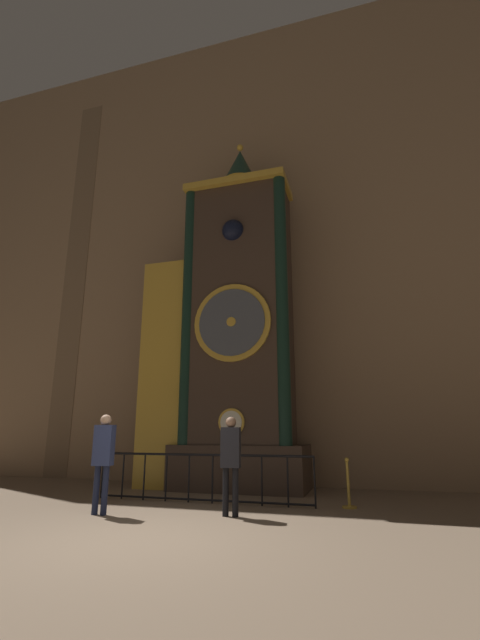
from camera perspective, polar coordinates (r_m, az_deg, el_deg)
ground_plane at (r=6.72m, az=-13.98°, el=-26.59°), size 28.00×28.00×0.00m
cathedral_back_wall at (r=14.20m, az=1.47°, el=11.87°), size 24.00×0.32×15.56m
clock_tower at (r=11.89m, az=-1.95°, el=-1.57°), size 4.45×1.77×10.07m
railing_fence at (r=9.60m, az=-5.27°, el=-19.92°), size 4.81×0.05×0.98m
visitor_near at (r=8.60m, az=-17.75°, el=-16.58°), size 0.37×0.28×1.74m
visitor_far at (r=8.07m, az=-1.25°, el=-17.63°), size 0.37×0.26×1.69m
stanchion_post at (r=9.21m, az=14.28°, el=-21.31°), size 0.28×0.28×0.94m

